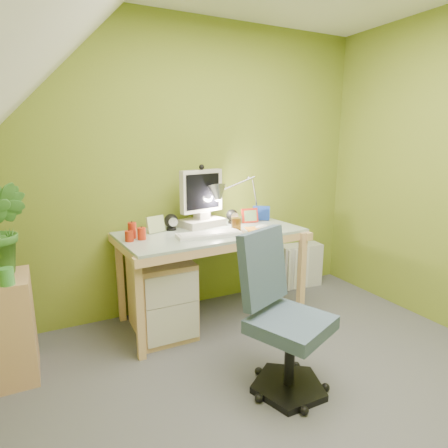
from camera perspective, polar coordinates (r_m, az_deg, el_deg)
name	(u,v)px	position (r m, az deg, el deg)	size (l,w,h in m)	color
floor	(307,415)	(2.31, 12.48, -26.60)	(3.20, 3.20, 0.01)	#505055
wall_back	(192,169)	(3.19, -4.86, 8.31)	(3.20, 0.01, 2.40)	olive
slope_ceiling	(80,7)	(1.42, -21.08, 28.44)	(1.10, 3.20, 1.10)	white
desk	(211,276)	(3.03, -1.94, -7.91)	(1.40, 0.70, 0.75)	tan
monitor	(202,197)	(3.04, -3.45, 4.14)	(0.35, 0.20, 0.48)	beige
speaker_left	(171,222)	(2.96, -8.07, 0.33)	(0.11, 0.11, 0.13)	black
speaker_right	(232,216)	(3.16, 1.24, 1.18)	(0.10, 0.10, 0.12)	black
keyboard	(209,234)	(2.76, -2.31, -1.58)	(0.48, 0.15, 0.02)	white
mousepad	(262,229)	(2.98, 5.80, -0.76)	(0.25, 0.18, 0.01)	orange
mouse	(262,227)	(2.97, 5.80, -0.46)	(0.11, 0.07, 0.04)	white
amber_tumbler	(236,224)	(2.92, 1.86, -0.05)	(0.08, 0.08, 0.10)	brown
candle_cluster	(134,232)	(2.73, -13.62, -1.13)	(0.15, 0.13, 0.11)	#AA250E
photo_frame_red	(250,215)	(3.20, 3.95, 1.30)	(0.14, 0.02, 0.12)	red
photo_frame_blue	(261,213)	(3.31, 5.70, 1.67)	(0.15, 0.02, 0.13)	#153597
photo_frame_green	(156,224)	(2.90, -10.37, -0.04)	(0.15, 0.02, 0.13)	#BCCE8D
desk_lamp	(250,188)	(3.23, 3.94, 5.42)	(0.53, 0.23, 0.57)	silver
side_ledge	(12,328)	(2.69, -29.54, -13.57)	(0.24, 0.37, 0.66)	tan
potted_plant	(0,229)	(2.55, -30.99, -0.69)	(0.31, 0.25, 0.56)	#326B23
green_cup	(7,277)	(2.41, -30.21, -6.94)	(0.08, 0.08, 0.10)	green
task_chair	(291,324)	(2.23, 10.19, -14.74)	(0.47, 0.47, 0.85)	#3C4F62
radiator	(300,265)	(3.85, 11.45, -6.16)	(0.43, 0.17, 0.43)	silver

